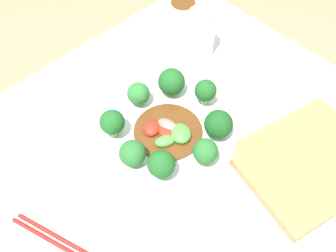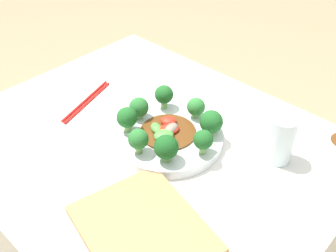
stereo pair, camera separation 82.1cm
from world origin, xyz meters
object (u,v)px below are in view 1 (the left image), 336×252
broccoli_south (205,152)px  broccoli_northeast (171,82)px  broccoli_north (138,94)px  broccoli_southwest (161,165)px  broccoli_northwest (112,123)px  broccoli_west (133,154)px  drinking_glass (201,34)px  plate (168,136)px  broccoli_east (206,91)px  cutting_board (308,162)px  chopsticks (66,246)px  stirfry_center (168,131)px  sauce_dish (183,5)px  broccoli_southeast (218,124)px

broccoli_south → broccoli_northeast: same height
broccoli_north → broccoli_southwest: size_ratio=0.83×
broccoli_northwest → broccoli_south: (0.08, -0.16, -0.00)m
broccoli_west → broccoli_southwest: (0.02, -0.05, 0.01)m
broccoli_northwest → broccoli_south: bearing=-64.3°
broccoli_southwest → drinking_glass: (0.30, 0.18, -0.01)m
plate → broccoli_northeast: bearing=41.9°
broccoli_south → drinking_glass: drinking_glass is taller
broccoli_south → broccoli_north: bearing=87.7°
broccoli_east → cutting_board: size_ratio=0.21×
broccoli_northwest → broccoli_northeast: 0.15m
broccoli_north → broccoli_east: 0.13m
broccoli_south → broccoli_northeast: 0.18m
cutting_board → broccoli_northwest: bearing=127.6°
broccoli_south → chopsticks: (-0.27, 0.06, -0.06)m
stirfry_center → sauce_dish: size_ratio=1.56×
broccoli_north → stirfry_center: 0.10m
broccoli_northeast → drinking_glass: 0.16m
broccoli_north → broccoli_south: bearing=-92.3°
broccoli_southwest → stirfry_center: bearing=38.5°
broccoli_east → broccoli_south: 0.14m
chopsticks → broccoli_north: bearing=24.8°
broccoli_northeast → cutting_board: bearing=-75.8°
broccoli_north → broccoli_east: size_ratio=0.89×
broccoli_south → chopsticks: 0.28m
broccoli_west → sauce_dish: (0.41, 0.28, -0.05)m
broccoli_north → stirfry_center: broccoli_north is taller
plate → stirfry_center: size_ratio=1.98×
broccoli_northwest → broccoli_southwest: broccoli_southwest is taller
sauce_dish → stirfry_center: bearing=-139.3°
stirfry_center → cutting_board: stirfry_center is taller
plate → broccoli_east: size_ratio=4.37×
broccoli_east → sauce_dish: broccoli_east is taller
broccoli_southeast → chopsticks: broccoli_southeast is taller
broccoli_south → stirfry_center: bearing=91.1°
broccoli_southeast → broccoli_southwest: bearing=175.6°
broccoli_southeast → broccoli_west: bearing=157.0°
cutting_board → stirfry_center: bearing=123.9°
stirfry_center → cutting_board: size_ratio=0.46×
broccoli_east → broccoli_southeast: bearing=-120.7°
plate → broccoli_southeast: (0.06, -0.07, 0.05)m
plate → broccoli_northwest: (-0.08, 0.07, 0.05)m
broccoli_east → broccoli_south: size_ratio=0.98×
broccoli_southeast → cutting_board: size_ratio=0.22×
broccoli_southeast → broccoli_west: (-0.15, 0.07, -0.01)m
broccoli_south → broccoli_northeast: size_ratio=0.99×
plate → broccoli_west: broccoli_west is taller
broccoli_south → chopsticks: bearing=168.1°
sauce_dish → plate: bearing=-139.4°
stirfry_center → broccoli_west: bearing=-178.2°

